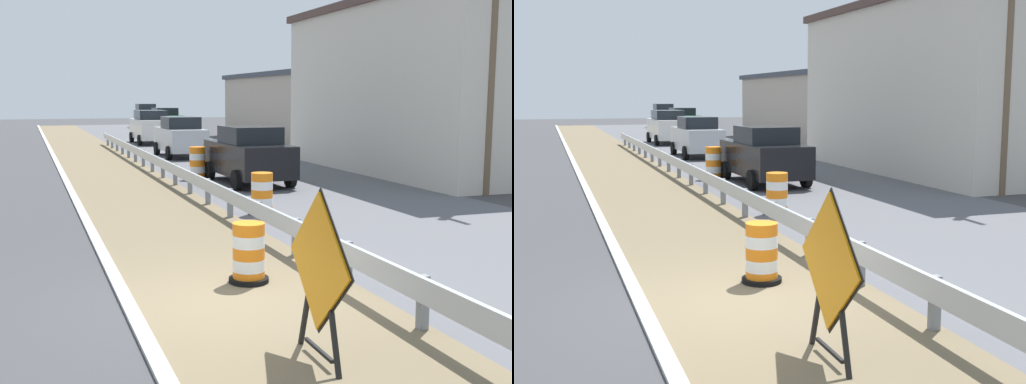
# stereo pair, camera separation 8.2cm
# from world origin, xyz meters

# --- Properties ---
(ground_plane) EXTENTS (160.00, 160.00, 0.00)m
(ground_plane) POSITION_xyz_m (0.00, 0.00, 0.00)
(ground_plane) COLOR #3D3D3F
(median_dirt_strip) EXTENTS (3.43, 120.00, 0.01)m
(median_dirt_strip) POSITION_xyz_m (0.51, 0.00, 0.00)
(median_dirt_strip) COLOR #706047
(median_dirt_strip) RESTS_ON ground
(curb_near_edge) EXTENTS (0.20, 120.00, 0.11)m
(curb_near_edge) POSITION_xyz_m (-1.30, 0.00, 0.00)
(curb_near_edge) COLOR #ADADA8
(curb_near_edge) RESTS_ON ground
(guardrail_median) EXTENTS (0.18, 57.77, 0.71)m
(guardrail_median) POSITION_xyz_m (1.99, 3.29, 0.52)
(guardrail_median) COLOR #ADB2B7
(guardrail_median) RESTS_ON ground
(warning_sign_diamond) EXTENTS (0.07, 1.63, 1.95)m
(warning_sign_diamond) POSITION_xyz_m (0.40, -2.33, 1.05)
(warning_sign_diamond) COLOR black
(warning_sign_diamond) RESTS_ON ground
(traffic_barrel_nearest) EXTENTS (0.63, 0.63, 0.95)m
(traffic_barrel_nearest) POSITION_xyz_m (0.68, 0.87, 0.43)
(traffic_barrel_nearest) COLOR orange
(traffic_barrel_nearest) RESTS_ON ground
(traffic_barrel_close) EXTENTS (0.67, 0.67, 1.04)m
(traffic_barrel_close) POSITION_xyz_m (2.93, 6.54, 0.47)
(traffic_barrel_close) COLOR orange
(traffic_barrel_close) RESTS_ON ground
(traffic_barrel_mid) EXTENTS (0.70, 0.70, 1.14)m
(traffic_barrel_mid) POSITION_xyz_m (3.15, 13.89, 0.52)
(traffic_barrel_mid) COLOR orange
(traffic_barrel_mid) RESTS_ON ground
(car_lead_near_lane) EXTENTS (1.94, 4.42, 1.93)m
(car_lead_near_lane) POSITION_xyz_m (4.50, 22.60, 0.97)
(car_lead_near_lane) COLOR silver
(car_lead_near_lane) RESTS_ON ground
(car_trailing_near_lane) EXTENTS (1.98, 4.34, 2.20)m
(car_trailing_near_lane) POSITION_xyz_m (8.08, 52.59, 1.09)
(car_trailing_near_lane) COLOR silver
(car_trailing_near_lane) RESTS_ON ground
(car_lead_far_lane) EXTENTS (2.09, 4.71, 2.05)m
(car_lead_far_lane) POSITION_xyz_m (4.77, 32.00, 1.03)
(car_lead_far_lane) COLOR silver
(car_lead_far_lane) RESTS_ON ground
(car_mid_far_lane) EXTENTS (2.17, 4.71, 2.00)m
(car_mid_far_lane) POSITION_xyz_m (7.89, 42.80, 1.00)
(car_mid_far_lane) COLOR #195128
(car_mid_far_lane) RESTS_ON ground
(car_trailing_far_lane) EXTENTS (2.13, 4.43, 1.92)m
(car_trailing_far_lane) POSITION_xyz_m (4.47, 12.17, 0.96)
(car_trailing_far_lane) COLOR black
(car_trailing_far_lane) RESTS_ON ground
(roadside_shop_near) EXTENTS (7.30, 13.36, 6.52)m
(roadside_shop_near) POSITION_xyz_m (12.76, 13.76, 3.27)
(roadside_shop_near) COLOR beige
(roadside_shop_near) RESTS_ON ground
(roadside_shop_far) EXTENTS (7.35, 16.33, 4.42)m
(roadside_shop_far) POSITION_xyz_m (15.28, 31.50, 2.22)
(roadside_shop_far) COLOR #AD9E8E
(roadside_shop_far) RESTS_ON ground
(utility_pole_near) EXTENTS (0.24, 1.80, 8.27)m
(utility_pole_near) POSITION_xyz_m (10.27, 7.38, 4.29)
(utility_pole_near) COLOR brown
(utility_pole_near) RESTS_ON ground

